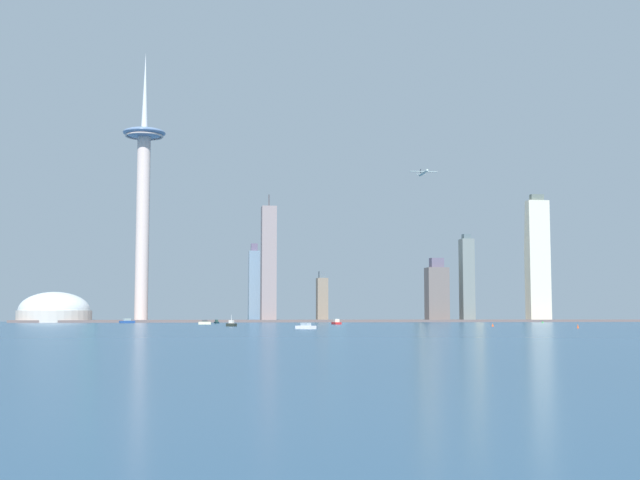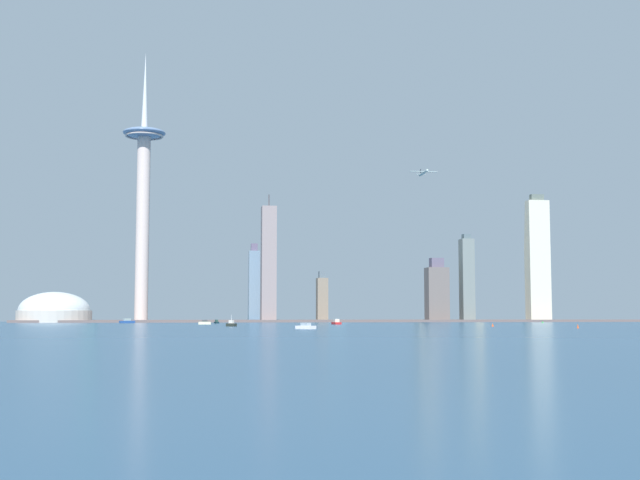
% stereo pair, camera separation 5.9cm
% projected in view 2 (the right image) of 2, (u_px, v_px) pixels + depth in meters
% --- Properties ---
extents(ground_plane, '(6000.00, 6000.00, 0.00)m').
position_uv_depth(ground_plane, '(539.00, 332.00, 437.38)').
color(ground_plane, navy).
extents(waterfront_pier, '(725.79, 64.65, 2.57)m').
position_uv_depth(waterfront_pier, '(348.00, 321.00, 956.26)').
color(waterfront_pier, '#655654').
rests_on(waterfront_pier, ground).
extents(observation_tower, '(47.73, 47.73, 306.09)m').
position_uv_depth(observation_tower, '(143.00, 185.00, 950.14)').
color(observation_tower, beige).
rests_on(observation_tower, ground).
extents(stadium_dome, '(79.44, 79.44, 40.08)m').
position_uv_depth(stadium_dome, '(54.00, 312.00, 913.20)').
color(stadium_dome, beige).
rests_on(stadium_dome, ground).
extents(skyscraper_0, '(16.33, 17.11, 142.04)m').
position_uv_depth(skyscraper_0, '(269.00, 264.00, 936.90)').
color(skyscraper_0, gray).
rests_on(skyscraper_0, ground).
extents(skyscraper_1, '(22.50, 13.87, 58.21)m').
position_uv_depth(skyscraper_1, '(336.00, 300.00, 1050.62)').
color(skyscraper_1, gray).
rests_on(skyscraper_1, ground).
extents(skyscraper_2, '(26.99, 13.86, 154.81)m').
position_uv_depth(skyscraper_2, '(471.00, 265.00, 1047.26)').
color(skyscraper_2, '#C6B78A').
rests_on(skyscraper_2, ground).
extents(skyscraper_3, '(25.52, 16.95, 149.52)m').
position_uv_depth(skyscraper_3, '(537.00, 260.00, 992.60)').
color(skyscraper_3, beige).
rests_on(skyscraper_3, ground).
extents(skyscraper_4, '(23.56, 26.70, 177.09)m').
position_uv_depth(skyscraper_4, '(426.00, 249.00, 1035.41)').
color(skyscraper_4, tan).
rests_on(skyscraper_4, ground).
extents(skyscraper_5, '(12.40, 13.96, 58.35)m').
position_uv_depth(skyscraper_5, '(322.00, 299.00, 980.74)').
color(skyscraper_5, gray).
rests_on(skyscraper_5, ground).
extents(skyscraper_6, '(24.55, 19.29, 73.24)m').
position_uv_depth(skyscraper_6, '(437.00, 293.00, 970.94)').
color(skyscraper_6, '#655C59').
rests_on(skyscraper_6, ground).
extents(skyscraper_7, '(16.23, 22.94, 175.49)m').
position_uv_depth(skyscraper_7, '(91.00, 250.00, 1018.85)').
color(skyscraper_7, slate).
rests_on(skyscraper_7, ground).
extents(skyscraper_8, '(14.37, 15.27, 101.09)m').
position_uv_depth(skyscraper_8, '(467.00, 279.00, 974.69)').
color(skyscraper_8, slate).
rests_on(skyscraper_8, ground).
extents(skyscraper_9, '(12.07, 20.77, 180.53)m').
position_uv_depth(skyscraper_9, '(529.00, 252.00, 1085.89)').
color(skyscraper_9, '#A1C5BC').
rests_on(skyscraper_9, ground).
extents(skyscraper_10, '(12.60, 20.98, 91.80)m').
position_uv_depth(skyscraper_10, '(254.00, 285.00, 996.25)').
color(skyscraper_10, slate).
rests_on(skyscraper_10, ground).
extents(boat_0, '(15.50, 10.99, 4.68)m').
position_uv_depth(boat_0, '(127.00, 321.00, 840.41)').
color(boat_0, '#23488C').
rests_on(boat_0, ground).
extents(boat_1, '(10.86, 3.47, 3.99)m').
position_uv_depth(boat_1, '(205.00, 323.00, 738.33)').
color(boat_1, beige).
rests_on(boat_1, ground).
extents(boat_2, '(12.07, 13.62, 3.83)m').
position_uv_depth(boat_2, '(306.00, 327.00, 518.43)').
color(boat_2, white).
rests_on(boat_2, ground).
extents(boat_3, '(5.10, 9.96, 3.66)m').
position_uv_depth(boat_3, '(217.00, 322.00, 814.02)').
color(boat_3, '#0F262E').
rests_on(boat_3, ground).
extents(boat_5, '(7.96, 7.84, 8.57)m').
position_uv_depth(boat_5, '(231.00, 324.00, 620.00)').
color(boat_5, '#232924').
rests_on(boat_5, ground).
extents(boat_7, '(6.36, 16.47, 4.72)m').
position_uv_depth(boat_7, '(336.00, 322.00, 739.20)').
color(boat_7, red).
rests_on(boat_7, ground).
extents(channel_buoy_0, '(1.99, 1.99, 1.76)m').
position_uv_depth(channel_buoy_0, '(543.00, 322.00, 853.26)').
color(channel_buoy_0, green).
rests_on(channel_buoy_0, ground).
extents(channel_buoy_1, '(1.31, 1.31, 2.85)m').
position_uv_depth(channel_buoy_1, '(578.00, 326.00, 540.53)').
color(channel_buoy_1, '#E54C19').
rests_on(channel_buoy_1, ground).
extents(channel_buoy_2, '(1.74, 1.74, 2.30)m').
position_uv_depth(channel_buoy_2, '(493.00, 325.00, 618.90)').
color(channel_buoy_2, '#E54C19').
rests_on(channel_buoy_2, ground).
extents(airplane, '(31.37, 33.05, 8.04)m').
position_uv_depth(airplane, '(424.00, 173.00, 952.17)').
color(airplane, '#A7BEBC').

